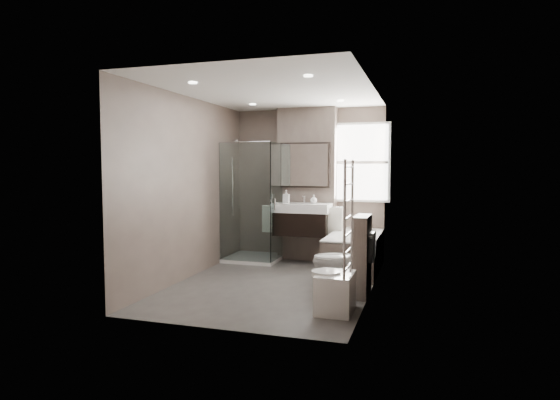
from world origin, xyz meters
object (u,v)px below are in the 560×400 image
at_px(toilet, 343,262).
at_px(vanity, 302,219).
at_px(bathtub, 355,251).
at_px(bidet, 335,291).

bearing_deg(toilet, vanity, -150.89).
bearing_deg(vanity, toilet, -59.34).
xyz_separation_m(vanity, bathtub, (0.92, -0.33, -0.43)).
height_order(bathtub, bidet, bathtub).
relative_size(bathtub, toilet, 2.00).
bearing_deg(vanity, bidet, -67.33).
bearing_deg(bidet, vanity, 112.67).
distance_m(toilet, bidet, 0.81).
height_order(vanity, toilet, vanity).
distance_m(vanity, bathtub, 1.07).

